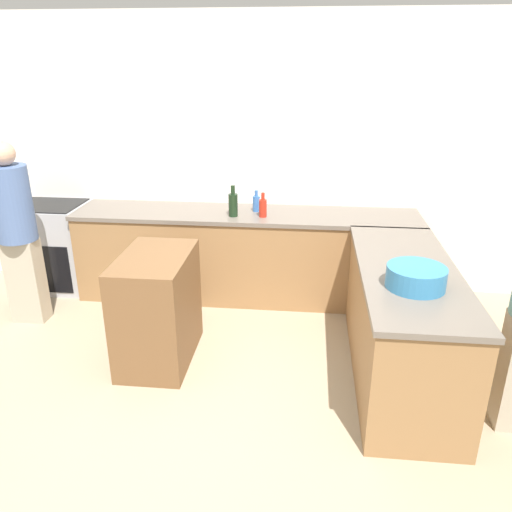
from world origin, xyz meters
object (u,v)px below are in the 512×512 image
(range_oven, at_px, (54,246))
(wine_bottle_dark, at_px, (233,204))
(island_table, at_px, (158,308))
(mixing_bowl, at_px, (416,277))
(person_by_range, at_px, (17,229))
(hot_sauce_bottle, at_px, (263,207))
(water_bottle_blue, at_px, (256,203))

(range_oven, relative_size, wine_bottle_dark, 3.04)
(range_oven, height_order, island_table, range_oven)
(range_oven, relative_size, mixing_bowl, 2.34)
(island_table, distance_m, person_by_range, 1.53)
(island_table, bearing_deg, hot_sauce_bottle, 56.24)
(hot_sauce_bottle, xyz_separation_m, wine_bottle_dark, (-0.28, -0.01, 0.03))
(wine_bottle_dark, bearing_deg, mixing_bowl, -45.50)
(water_bottle_blue, xyz_separation_m, hot_sauce_bottle, (0.08, -0.18, 0.01))
(water_bottle_blue, bearing_deg, person_by_range, -159.06)
(island_table, distance_m, hot_sauce_bottle, 1.42)
(mixing_bowl, height_order, water_bottle_blue, water_bottle_blue)
(hot_sauce_bottle, relative_size, wine_bottle_dark, 0.78)
(range_oven, bearing_deg, water_bottle_blue, 0.81)
(range_oven, xyz_separation_m, water_bottle_blue, (2.12, 0.03, 0.52))
(range_oven, relative_size, person_by_range, 0.55)
(range_oven, height_order, person_by_range, person_by_range)
(island_table, relative_size, mixing_bowl, 2.31)
(island_table, xyz_separation_m, person_by_range, (-1.38, 0.49, 0.45))
(mixing_bowl, bearing_deg, wine_bottle_dark, 134.50)
(hot_sauce_bottle, height_order, wine_bottle_dark, wine_bottle_dark)
(wine_bottle_dark, distance_m, person_by_range, 1.92)
(mixing_bowl, xyz_separation_m, wine_bottle_dark, (-1.41, 1.44, 0.05))
(hot_sauce_bottle, xyz_separation_m, person_by_range, (-2.10, -0.60, -0.09))
(range_oven, relative_size, island_table, 1.01)
(range_oven, distance_m, person_by_range, 0.87)
(mixing_bowl, relative_size, wine_bottle_dark, 1.30)
(wine_bottle_dark, bearing_deg, hot_sauce_bottle, 1.83)
(range_oven, height_order, mixing_bowl, mixing_bowl)
(island_table, relative_size, hot_sauce_bottle, 3.82)
(wine_bottle_dark, bearing_deg, water_bottle_blue, 43.01)
(water_bottle_blue, bearing_deg, mixing_bowl, -53.21)
(island_table, bearing_deg, person_by_range, 160.31)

